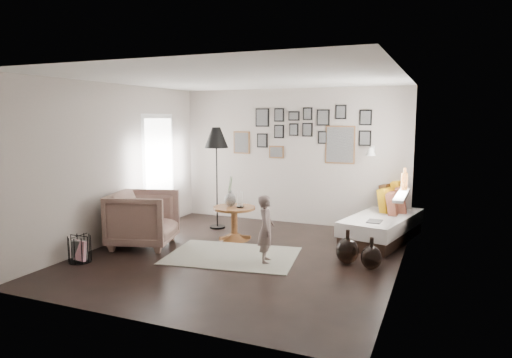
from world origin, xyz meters
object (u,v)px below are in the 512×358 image
at_px(floor_lamp, 216,141).
at_px(demijohn_large, 347,251).
at_px(vase, 230,197).
at_px(armchair, 143,219).
at_px(magazine_basket, 80,249).
at_px(pedestal_table, 234,224).
at_px(demijohn_small, 371,257).
at_px(daybed, 383,222).
at_px(child, 266,229).

distance_m(floor_lamp, demijohn_large, 3.25).
distance_m(vase, floor_lamp, 1.22).
distance_m(armchair, magazine_basket, 1.12).
xyz_separation_m(pedestal_table, magazine_basket, (-1.52, -1.95, -0.07)).
bearing_deg(pedestal_table, magazine_basket, -127.92).
relative_size(pedestal_table, demijohn_small, 1.62).
relative_size(armchair, demijohn_large, 2.00).
bearing_deg(armchair, daybed, -78.25).
bearing_deg(armchair, magazine_basket, 144.79).
bearing_deg(daybed, pedestal_table, -144.28).
height_order(daybed, demijohn_small, daybed).
bearing_deg(magazine_basket, demijohn_small, 18.12).
height_order(magazine_basket, demijohn_large, demijohn_large).
relative_size(daybed, magazine_basket, 5.37).
xyz_separation_m(floor_lamp, demijohn_small, (3.03, -1.30, -1.45)).
distance_m(pedestal_table, magazine_basket, 2.47).
xyz_separation_m(pedestal_table, armchair, (-1.17, -0.91, 0.18)).
bearing_deg(floor_lamp, child, -44.49).
bearing_deg(demijohn_small, pedestal_table, 164.13).
bearing_deg(magazine_basket, floor_lamp, 71.30).
distance_m(vase, magazine_basket, 2.50).
relative_size(pedestal_table, floor_lamp, 0.38).
relative_size(vase, armchair, 0.53).
bearing_deg(vase, floor_lamp, 133.25).
bearing_deg(floor_lamp, daybed, 6.79).
bearing_deg(daybed, demijohn_small, -75.13).
relative_size(vase, daybed, 0.25).
bearing_deg(demijohn_small, child, -169.45).
xyz_separation_m(pedestal_table, floor_lamp, (-0.65, 0.62, 1.36)).
height_order(pedestal_table, magazine_basket, pedestal_table).
distance_m(vase, daybed, 2.62).
height_order(demijohn_small, child, child).
bearing_deg(demijohn_large, magazine_basket, -158.53).
height_order(vase, daybed, vase).
relative_size(demijohn_large, demijohn_small, 1.10).
relative_size(daybed, child, 2.11).
xyz_separation_m(vase, demijohn_large, (2.11, -0.58, -0.53)).
xyz_separation_m(pedestal_table, demijohn_large, (2.03, -0.56, -0.07)).
bearing_deg(child, vase, 28.51).
relative_size(pedestal_table, demijohn_large, 1.47).
bearing_deg(child, pedestal_table, 26.79).
bearing_deg(floor_lamp, vase, -46.75).
height_order(floor_lamp, magazine_basket, floor_lamp).
height_order(daybed, magazine_basket, daybed).
bearing_deg(vase, daybed, 21.74).
distance_m(armchair, demijohn_large, 3.23).
xyz_separation_m(demijohn_small, child, (-1.43, -0.27, 0.32)).
distance_m(armchair, floor_lamp, 2.00).
height_order(pedestal_table, daybed, daybed).
relative_size(vase, demijohn_small, 1.16).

